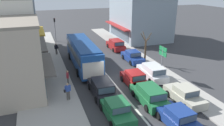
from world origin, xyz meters
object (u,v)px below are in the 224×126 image
at_px(parked_wagon_kerb_rear, 116,45).
at_px(parked_wagon_kerb_second, 152,72).
at_px(directional_road_sign, 163,54).
at_px(city_bus, 83,52).
at_px(pedestrian_browsing_midblock, 68,77).
at_px(parked_sedan_kerb_third, 133,57).
at_px(sedan_queue_far_back, 178,118).
at_px(pedestrian_with_handbag_near, 56,48).
at_px(pedestrian_far_walker, 68,90).
at_px(parked_sedan_kerb_front, 184,95).
at_px(sedan_queue_gap_filler, 117,110).
at_px(hatchback_adjacent_lane_trail, 134,79).
at_px(traffic_light_downstreet, 55,26).
at_px(wagon_adjacent_lane_lead, 149,95).
at_px(street_tree_right, 145,49).
at_px(wagon_behind_bus_mid, 102,88).

bearing_deg(parked_wagon_kerb_rear, parked_wagon_kerb_second, -90.75).
xyz_separation_m(parked_wagon_kerb_rear, directional_road_sign, (1.00, -11.93, 1.96)).
bearing_deg(directional_road_sign, city_bus, 140.86).
bearing_deg(pedestrian_browsing_midblock, parked_sedan_kerb_third, 26.79).
distance_m(sedan_queue_far_back, pedestrian_with_handbag_near, 21.45).
bearing_deg(parked_wagon_kerb_second, pedestrian_with_handbag_near, 127.01).
bearing_deg(pedestrian_far_walker, parked_sedan_kerb_front, -20.16).
bearing_deg(sedan_queue_gap_filler, hatchback_adjacent_lane_trail, 52.14).
xyz_separation_m(parked_sedan_kerb_third, pedestrian_with_handbag_near, (-9.41, 6.22, 0.40)).
bearing_deg(pedestrian_far_walker, pedestrian_browsing_midblock, 81.36).
bearing_deg(pedestrian_browsing_midblock, parked_wagon_kerb_second, -6.81).
xyz_separation_m(parked_wagon_kerb_second, traffic_light_downstreet, (-8.32, 20.50, 2.11)).
distance_m(sedan_queue_far_back, directional_road_sign, 9.33).
bearing_deg(pedestrian_with_handbag_near, hatchback_adjacent_lane_trail, -63.44).
distance_m(city_bus, wagon_adjacent_lane_lead, 11.38).
xyz_separation_m(wagon_adjacent_lane_lead, pedestrian_browsing_midblock, (-6.28, 5.67, 0.32)).
relative_size(parked_wagon_kerb_rear, pedestrian_browsing_midblock, 2.77).
xyz_separation_m(sedan_queue_far_back, pedestrian_browsing_midblock, (-6.64, 9.41, 0.40)).
distance_m(city_bus, pedestrian_with_handbag_near, 6.55).
bearing_deg(traffic_light_downstreet, parked_wagon_kerb_rear, -45.28).
bearing_deg(city_bus, traffic_light_downstreet, 97.53).
distance_m(hatchback_adjacent_lane_trail, pedestrian_far_walker, 7.05).
relative_size(sedan_queue_gap_filler, street_tree_right, 1.03).
relative_size(wagon_adjacent_lane_lead, directional_road_sign, 1.26).
xyz_separation_m(wagon_behind_bus_mid, street_tree_right, (7.98, 6.61, 1.20)).
bearing_deg(parked_sedan_kerb_third, hatchback_adjacent_lane_trail, -113.56).
height_order(parked_wagon_kerb_second, traffic_light_downstreet, traffic_light_downstreet).
relative_size(hatchback_adjacent_lane_trail, parked_wagon_kerb_second, 0.81).
distance_m(pedestrian_with_handbag_near, pedestrian_far_walker, 13.99).
relative_size(sedan_queue_far_back, traffic_light_downstreet, 1.02).
bearing_deg(wagon_behind_bus_mid, traffic_light_downstreet, 94.83).
bearing_deg(city_bus, parked_sedan_kerb_third, -2.65).
xyz_separation_m(street_tree_right, pedestrian_with_handbag_near, (-10.67, 7.36, -0.88)).
distance_m(parked_wagon_kerb_rear, pedestrian_far_walker, 16.94).
xyz_separation_m(parked_sedan_kerb_front, parked_sedan_kerb_third, (0.14, 11.34, 0.00)).
xyz_separation_m(wagon_behind_bus_mid, pedestrian_browsing_midblock, (-2.73, 2.98, 0.32)).
height_order(sedan_queue_far_back, pedestrian_far_walker, pedestrian_far_walker).
height_order(city_bus, wagon_adjacent_lane_lead, city_bus).
xyz_separation_m(city_bus, traffic_light_downstreet, (-1.89, 14.32, 0.97)).
height_order(city_bus, sedan_queue_gap_filler, city_bus).
bearing_deg(sedan_queue_gap_filler, directional_road_sign, 37.14).
xyz_separation_m(wagon_behind_bus_mid, pedestrian_with_handbag_near, (-2.69, 13.98, 0.32)).
relative_size(hatchback_adjacent_lane_trail, pedestrian_with_handbag_near, 2.27).
bearing_deg(parked_sedan_kerb_third, parked_sedan_kerb_front, -90.73).
bearing_deg(traffic_light_downstreet, parked_sedan_kerb_third, -59.52).
relative_size(traffic_light_downstreet, street_tree_right, 1.03).
xyz_separation_m(wagon_behind_bus_mid, parked_sedan_kerb_third, (6.72, 7.75, -0.08)).
relative_size(parked_wagon_kerb_second, street_tree_right, 1.11).
bearing_deg(street_tree_right, pedestrian_with_handbag_near, 145.40).
height_order(directional_road_sign, street_tree_right, street_tree_right).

